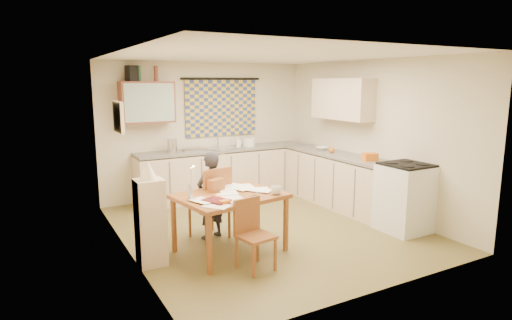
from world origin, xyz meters
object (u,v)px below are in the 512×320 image
counter_back (224,173)px  person (210,196)px  counter_right (347,183)px  shelf_stand (151,223)px  dining_table (230,222)px  chair_far (210,216)px  stove (405,197)px

counter_back → person: person is taller
counter_right → shelf_stand: size_ratio=2.84×
counter_back → dining_table: (-1.07, -2.48, -0.07)m
chair_far → person: size_ratio=0.83×
dining_table → person: (-0.03, 0.55, 0.23)m
counter_back → shelf_stand: (-2.06, -2.41, 0.07)m
counter_right → shelf_stand: bearing=-169.7°
counter_back → stove: size_ratio=3.32×
shelf_stand → counter_back: bearing=49.4°
counter_right → chair_far: (-2.58, -0.15, -0.14)m
counter_right → chair_far: size_ratio=2.92×
person → counter_back: bearing=-137.6°
counter_right → dining_table: 2.64m
stove → chair_far: (-2.58, 1.09, -0.18)m
stove → person: size_ratio=0.82×
dining_table → counter_back: bearing=57.3°
counter_back → dining_table: 2.70m
shelf_stand → counter_right: bearing=10.3°
counter_right → dining_table: (-2.54, -0.71, -0.07)m
stove → shelf_stand: (-3.54, 0.60, 0.02)m
shelf_stand → dining_table: bearing=-4.2°
dining_table → person: 0.60m
counter_back → chair_far: chair_far is taller
counter_right → chair_far: chair_far is taller
counter_back → stove: 3.35m
stove → counter_back: bearing=116.2°
dining_table → chair_far: chair_far is taller
counter_back → counter_right: bearing=-50.0°
counter_right → stove: 1.24m
counter_back → counter_right: 2.30m
counter_right → shelf_stand: 3.60m
stove → person: (-2.58, 1.08, 0.11)m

